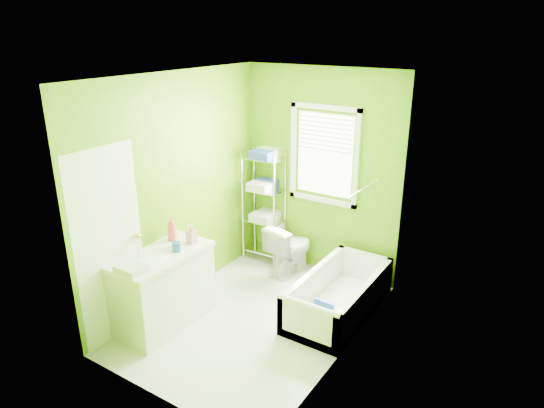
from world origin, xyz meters
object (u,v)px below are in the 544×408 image
Objects in this scene: toilet at (290,248)px; wire_shelf_unit at (265,194)px; vanity at (163,287)px; bathtub at (337,301)px.

wire_shelf_unit is (-0.48, 0.16, 0.60)m from toilet.
vanity reaches higher than toilet.
bathtub is 2.17× the size of toilet.
toilet reaches higher than bathtub.
bathtub is 1.91m from vanity.
vanity is at bearing -141.75° from bathtub.
toilet is (-0.94, 0.54, 0.19)m from bathtub.
wire_shelf_unit reaches higher than toilet.
vanity is at bearing -92.07° from wire_shelf_unit.
vanity reaches higher than bathtub.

